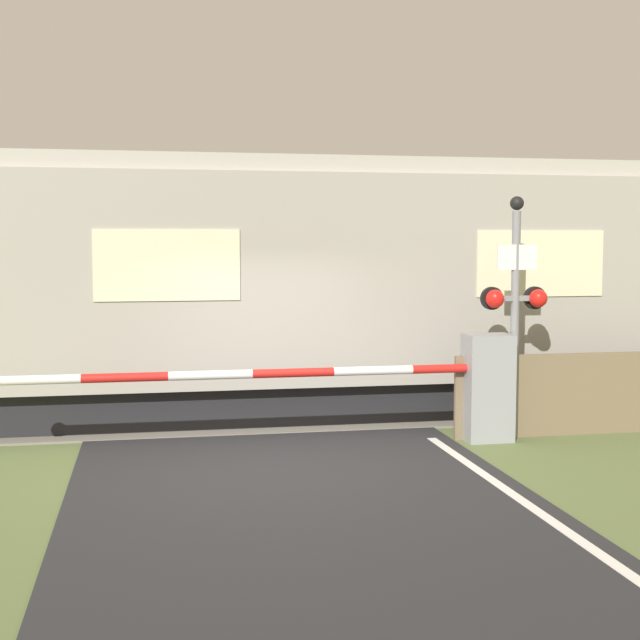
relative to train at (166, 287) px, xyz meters
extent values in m
plane|color=#5B6B3D|center=(1.25, -3.27, -1.92)|extent=(80.00, 80.00, 0.00)
cube|color=slate|center=(1.25, 0.00, -1.91)|extent=(36.00, 3.20, 0.03)
cube|color=#595451|center=(1.25, -0.72, -1.84)|extent=(36.00, 0.08, 0.10)
cube|color=#595451|center=(1.25, 0.72, -1.84)|extent=(36.00, 0.08, 0.10)
cube|color=black|center=(0.00, 0.00, -1.62)|extent=(17.39, 2.49, 0.60)
cube|color=#9E998E|center=(0.00, 0.00, 0.13)|extent=(18.90, 2.93, 2.92)
cube|color=#ADA89E|center=(0.00, 0.00, 1.71)|extent=(18.52, 2.69, 0.24)
cube|color=beige|center=(5.20, -1.47, 0.35)|extent=(1.89, 0.02, 0.93)
cube|color=beige|center=(0.00, -1.47, 0.35)|extent=(1.89, 0.02, 0.93)
cube|color=gray|center=(4.05, -2.44, -1.23)|extent=(0.60, 0.44, 1.39)
cylinder|color=gray|center=(4.05, -2.44, -0.97)|extent=(0.16, 0.16, 0.18)
cylinder|color=red|center=(3.54, -2.44, -0.97)|extent=(1.02, 0.11, 0.11)
cylinder|color=white|center=(2.52, -2.44, -0.97)|extent=(1.02, 0.11, 0.11)
cylinder|color=red|center=(1.50, -2.44, -0.97)|extent=(1.02, 0.11, 0.11)
cylinder|color=white|center=(0.48, -2.44, -0.97)|extent=(1.02, 0.11, 0.11)
cylinder|color=red|center=(-0.54, -2.44, -0.97)|extent=(1.02, 0.11, 0.11)
cylinder|color=white|center=(-1.56, -2.44, -0.97)|extent=(1.02, 0.11, 0.11)
cylinder|color=gray|center=(4.45, -2.35, -0.44)|extent=(0.11, 0.11, 2.98)
cube|color=gray|center=(4.45, -2.35, -0.08)|extent=(0.72, 0.07, 0.07)
sphere|color=red|center=(4.15, -2.40, -0.08)|extent=(0.24, 0.24, 0.24)
sphere|color=red|center=(4.75, -2.40, -0.08)|extent=(0.24, 0.24, 0.24)
cylinder|color=black|center=(4.15, -2.29, -0.08)|extent=(0.30, 0.06, 0.30)
cylinder|color=black|center=(4.75, -2.29, -0.08)|extent=(0.30, 0.06, 0.30)
cube|color=white|center=(4.45, -2.39, 0.46)|extent=(0.54, 0.02, 0.33)
sphere|color=black|center=(4.45, -2.35, 1.15)|extent=(0.18, 0.18, 0.18)
cube|color=#726047|center=(5.72, -2.32, -1.37)|extent=(4.15, 0.06, 1.10)
camera|label=1|loc=(-0.23, -13.24, 0.63)|focal=50.00mm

